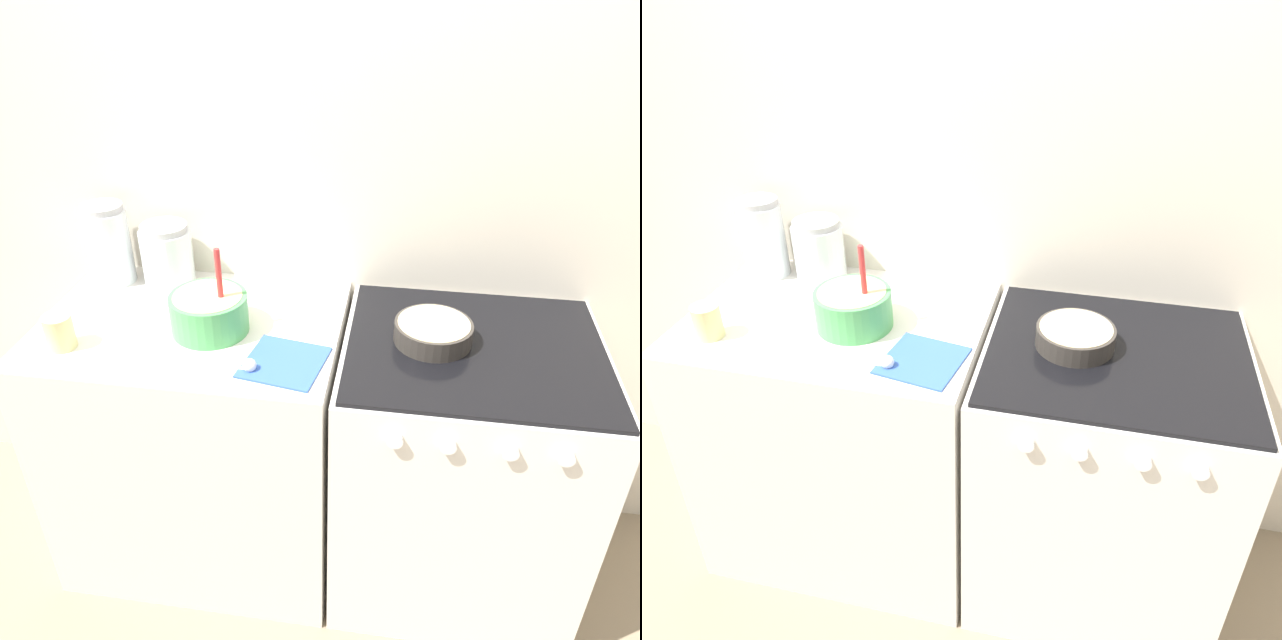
# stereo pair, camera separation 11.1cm
# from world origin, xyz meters

# --- Properties ---
(ground_plane) EXTENTS (12.00, 12.00, 0.00)m
(ground_plane) POSITION_xyz_m (0.00, 0.00, 0.00)
(ground_plane) COLOR gray
(wall_back) EXTENTS (4.74, 0.05, 2.40)m
(wall_back) POSITION_xyz_m (0.00, 0.65, 1.20)
(wall_back) COLOR beige
(wall_back) RESTS_ON ground_plane
(countertop_cabinet) EXTENTS (0.87, 0.63, 0.90)m
(countertop_cabinet) POSITION_xyz_m (-0.43, 0.31, 0.45)
(countertop_cabinet) COLOR silver
(countertop_cabinet) RESTS_ON ground_plane
(stove) EXTENTS (0.72, 0.64, 0.90)m
(stove) POSITION_xyz_m (0.38, 0.31, 0.45)
(stove) COLOR white
(stove) RESTS_ON ground_plane
(mixing_bowl) EXTENTS (0.22, 0.22, 0.25)m
(mixing_bowl) POSITION_xyz_m (-0.36, 0.28, 0.96)
(mixing_bowl) COLOR #4CA559
(mixing_bowl) RESTS_ON countertop_cabinet
(baking_pan) EXTENTS (0.21, 0.21, 0.06)m
(baking_pan) POSITION_xyz_m (0.26, 0.32, 0.93)
(baking_pan) COLOR #38332D
(baking_pan) RESTS_ON stove
(storage_jar_left) EXTENTS (0.14, 0.14, 0.26)m
(storage_jar_left) POSITION_xyz_m (-0.76, 0.53, 1.01)
(storage_jar_left) COLOR silver
(storage_jar_left) RESTS_ON countertop_cabinet
(storage_jar_middle) EXTENTS (0.16, 0.16, 0.20)m
(storage_jar_middle) POSITION_xyz_m (-0.57, 0.53, 0.98)
(storage_jar_middle) COLOR silver
(storage_jar_middle) RESTS_ON countertop_cabinet
(tin_can) EXTENTS (0.08, 0.08, 0.10)m
(tin_can) POSITION_xyz_m (-0.73, 0.14, 0.95)
(tin_can) COLOR beige
(tin_can) RESTS_ON countertop_cabinet
(recipe_page) EXTENTS (0.23, 0.23, 0.01)m
(recipe_page) POSITION_xyz_m (-0.12, 0.15, 0.90)
(recipe_page) COLOR #3359B2
(recipe_page) RESTS_ON countertop_cabinet
(measuring_spoon) EXTENTS (0.12, 0.04, 0.04)m
(measuring_spoon) POSITION_xyz_m (-0.22, 0.11, 0.91)
(measuring_spoon) COLOR white
(measuring_spoon) RESTS_ON countertop_cabinet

